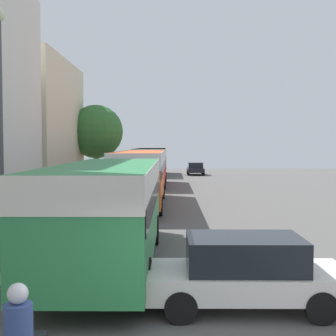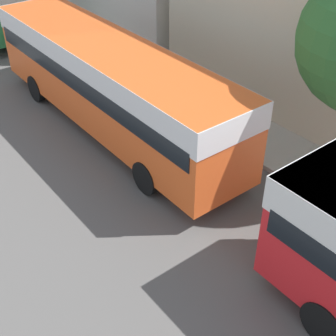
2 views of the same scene
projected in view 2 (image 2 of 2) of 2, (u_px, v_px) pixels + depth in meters
The scene contains 2 objects.
bus_following at pixel (109, 76), 15.07m from camera, with size 2.51×11.46×3.05m.
pedestrian_walking_away at pixel (136, 54), 19.05m from camera, with size 0.41×0.41×1.69m.
Camera 2 is at (5.40, 32.00, 8.43)m, focal length 50.00 mm.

